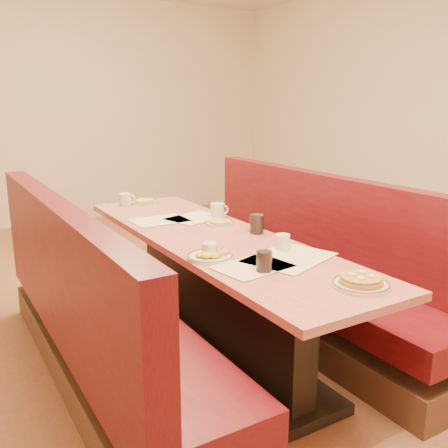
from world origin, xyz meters
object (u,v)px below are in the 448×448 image
diner_table (214,295)px  booth_right (306,276)px  coffee_mug_c (218,210)px  coffee_mug_d (126,199)px  soda_tumbler_near (264,262)px  coffee_mug_b (210,250)px  eggs_plate (210,256)px  coffee_mug_a (283,242)px  soda_tumbler_mid (257,224)px  booth_left (96,324)px  pancake_plate (361,282)px

diner_table → booth_right: (0.73, 0.00, -0.01)m
booth_right → coffee_mug_c: bearing=140.6°
booth_right → coffee_mug_d: 1.47m
coffee_mug_d → soda_tumbler_near: (0.03, -1.78, 0.00)m
coffee_mug_b → coffee_mug_c: 0.90m
booth_right → diner_table: bearing=180.0°
coffee_mug_c → coffee_mug_d: (-0.40, 0.71, -0.00)m
eggs_plate → coffee_mug_a: size_ratio=2.17×
soda_tumbler_mid → booth_right: bearing=9.4°
soda_tumbler_near → booth_left: bearing=132.5°
pancake_plate → coffee_mug_a: (0.04, 0.61, 0.03)m
booth_left → booth_right: same height
diner_table → soda_tumbler_mid: 0.51m
soda_tumbler_near → coffee_mug_b: bearing=110.4°
coffee_mug_d → pancake_plate: bearing=-78.4°
booth_right → pancake_plate: size_ratio=9.87×
booth_right → eggs_plate: size_ratio=10.34×
eggs_plate → soda_tumbler_near: (0.12, -0.31, 0.04)m
booth_left → soda_tumbler_mid: (0.99, -0.08, 0.45)m
pancake_plate → soda_tumbler_near: bearing=123.9°
diner_table → booth_left: size_ratio=1.00×
eggs_plate → pancake_plate: bearing=-61.6°
diner_table → booth_right: size_ratio=1.00×
coffee_mug_c → eggs_plate: bearing=-121.8°
booth_left → eggs_plate: size_ratio=10.34×
pancake_plate → eggs_plate: 0.77m
eggs_plate → soda_tumbler_near: soda_tumbler_near is taller
diner_table → soda_tumbler_mid: (0.26, -0.08, 0.43)m
coffee_mug_a → coffee_mug_d: size_ratio=0.87×
booth_right → coffee_mug_c: 0.76m
coffee_mug_a → soda_tumbler_mid: 0.37m
pancake_plate → coffee_mug_d: 2.17m
pancake_plate → soda_tumbler_mid: size_ratio=2.18×
diner_table → coffee_mug_c: (0.26, 0.39, 0.43)m
diner_table → coffee_mug_b: (-0.23, -0.36, 0.42)m
diner_table → coffee_mug_c: size_ratio=18.52×
coffee_mug_c → booth_right: bearing=-38.4°
booth_left → diner_table: bearing=0.0°
diner_table → soda_tumbler_mid: soda_tumbler_mid is taller
booth_left → soda_tumbler_near: 1.02m
booth_left → eggs_plate: (0.50, -0.37, 0.40)m
soda_tumbler_mid → pancake_plate: bearing=-97.2°
coffee_mug_a → coffee_mug_b: 0.42m
booth_left → coffee_mug_d: (0.59, 1.10, 0.44)m
coffee_mug_d → booth_left: bearing=-114.1°
coffee_mug_a → booth_right: bearing=17.0°
pancake_plate → diner_table: bearing=97.5°
coffee_mug_d → coffee_mug_c: bearing=-56.4°
coffee_mug_a → coffee_mug_c: (0.08, 0.82, 0.01)m
pancake_plate → coffee_mug_b: (-0.37, 0.69, 0.02)m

